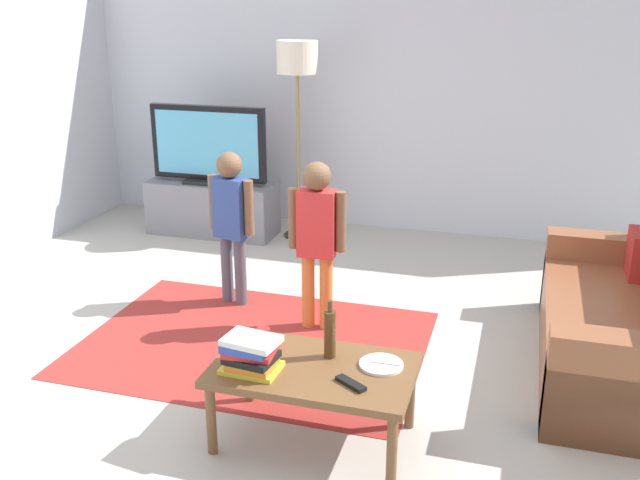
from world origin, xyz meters
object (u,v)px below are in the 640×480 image
(tv_stand, at_px, (213,208))
(floor_lamp, at_px, (297,68))
(child_near_tv, at_px, (231,214))
(tv_remote, at_px, (351,383))
(couch, at_px, (629,328))
(bottle, at_px, (330,333))
(coffee_table, at_px, (314,375))
(plate, at_px, (381,365))
(child_center, at_px, (317,231))
(soda_can, at_px, (264,339))
(book_stack, at_px, (251,354))
(tv, at_px, (208,145))

(tv_stand, bearing_deg, floor_lamp, 10.68)
(child_near_tv, height_order, tv_remote, child_near_tv)
(couch, relative_size, bottle, 5.78)
(child_near_tv, distance_m, bottle, 1.75)
(coffee_table, bearing_deg, floor_lamp, 109.44)
(floor_lamp, relative_size, plate, 8.09)
(floor_lamp, bearing_deg, child_near_tv, -89.35)
(child_center, relative_size, plate, 5.25)
(soda_can, distance_m, plate, 0.62)
(child_center, relative_size, coffee_table, 1.16)
(child_center, bearing_deg, child_near_tv, 162.54)
(tv_stand, height_order, coffee_table, tv_stand)
(child_near_tv, distance_m, child_center, 0.74)
(coffee_table, relative_size, book_stack, 3.39)
(floor_lamp, bearing_deg, couch, -34.78)
(couch, relative_size, book_stack, 6.10)
(child_center, height_order, soda_can, child_center)
(soda_can, bearing_deg, tv_remote, -22.93)
(child_near_tv, xyz_separation_m, bottle, (1.11, -1.35, -0.13))
(couch, relative_size, plate, 8.18)
(child_center, bearing_deg, couch, -1.50)
(tv_stand, height_order, soda_can, soda_can)
(tv, relative_size, coffee_table, 1.10)
(child_near_tv, relative_size, bottle, 3.63)
(child_center, xyz_separation_m, book_stack, (0.08, -1.37, -0.18))
(bottle, bearing_deg, couch, 34.96)
(bottle, bearing_deg, coffee_table, -112.62)
(coffee_table, xyz_separation_m, tv_remote, (0.22, -0.12, 0.06))
(couch, bearing_deg, tv, 154.19)
(couch, bearing_deg, tv_stand, 153.91)
(couch, xyz_separation_m, child_near_tv, (-2.65, 0.27, 0.39))
(couch, xyz_separation_m, plate, (-1.27, -1.10, 0.14))
(tv_stand, xyz_separation_m, couch, (3.47, -1.70, 0.05))
(plate, bearing_deg, bottle, 175.77)
(bottle, distance_m, tv_remote, 0.32)
(child_near_tv, bearing_deg, child_center, -17.46)
(tv_stand, distance_m, coffee_table, 3.46)
(couch, relative_size, child_center, 1.56)
(bottle, relative_size, tv_remote, 1.83)
(book_stack, height_order, tv_remote, book_stack)
(book_stack, relative_size, soda_can, 2.46)
(child_near_tv, xyz_separation_m, coffee_table, (1.06, -1.47, -0.31))
(book_stack, height_order, plate, book_stack)
(book_stack, bearing_deg, tv, 118.11)
(couch, xyz_separation_m, tv_remote, (-1.37, -1.32, 0.14))
(bottle, bearing_deg, soda_can, -176.73)
(child_near_tv, xyz_separation_m, tv_remote, (1.28, -1.59, -0.25))
(coffee_table, bearing_deg, tv, 123.19)
(tv, xyz_separation_m, bottle, (1.93, -2.76, -0.30))
(couch, relative_size, child_near_tv, 1.59)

